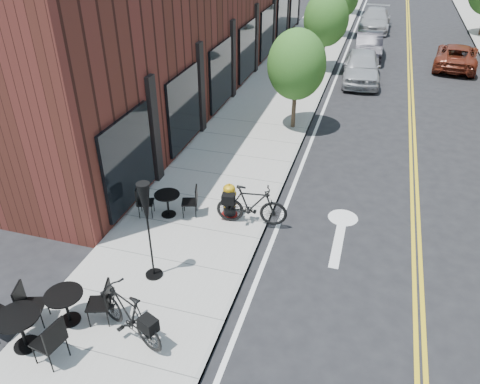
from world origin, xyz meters
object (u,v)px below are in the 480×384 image
(bistro_set_b, at_px, (66,304))
(parked_car_c, at_px, (375,20))
(bistro_set_a, at_px, (20,327))
(parked_car_far, at_px, (457,56))
(fire_hydrant, at_px, (229,201))
(parked_car_b, at_px, (369,46))
(patio_umbrella, at_px, (146,212))
(bistro_set_c, at_px, (168,201))
(parked_car_a, at_px, (362,67))
(bicycle_left, at_px, (128,313))
(bicycle_right, at_px, (252,205))

(bistro_set_b, height_order, parked_car_c, parked_car_c)
(bistro_set_a, height_order, parked_car_far, parked_car_far)
(fire_hydrant, distance_m, parked_car_b, 18.32)
(patio_umbrella, bearing_deg, bistro_set_c, 106.32)
(patio_umbrella, bearing_deg, parked_car_a, 77.73)
(patio_umbrella, relative_size, parked_car_c, 0.51)
(bicycle_left, distance_m, bistro_set_a, 2.07)
(bicycle_left, distance_m, parked_car_b, 23.05)
(bistro_set_c, xyz_separation_m, parked_car_c, (4.38, 25.98, 0.15))
(bistro_set_c, height_order, parked_car_far, parked_car_far)
(bicycle_right, xyz_separation_m, parked_car_far, (6.75, 17.66, -0.07))
(bistro_set_a, xyz_separation_m, parked_car_c, (5.20, 31.09, 0.06))
(patio_umbrella, height_order, parked_car_a, patio_umbrella)
(bistro_set_a, relative_size, parked_car_b, 0.48)
(parked_car_a, bearing_deg, patio_umbrella, -105.95)
(bistro_set_b, bearing_deg, bistro_set_c, 66.50)
(bistro_set_b, relative_size, bistro_set_c, 1.10)
(bicycle_right, height_order, parked_car_b, parked_car_b)
(bicycle_right, xyz_separation_m, parked_car_b, (2.01, 18.29, -0.00))
(bicycle_left, height_order, parked_car_a, parked_car_a)
(parked_car_b, bearing_deg, bicycle_right, -99.14)
(fire_hydrant, height_order, bistro_set_a, bistro_set_a)
(bistro_set_c, xyz_separation_m, parked_car_far, (9.12, 17.94, 0.07))
(bicycle_left, bearing_deg, parked_car_b, -164.93)
(bistro_set_b, xyz_separation_m, parked_car_far, (9.49, 22.22, 0.02))
(parked_car_b, bearing_deg, patio_umbrella, -102.76)
(bicycle_right, bearing_deg, patio_umbrella, 141.02)
(parked_car_b, bearing_deg, bistro_set_c, -106.16)
(bistro_set_b, height_order, bistro_set_c, bistro_set_b)
(bistro_set_a, bearing_deg, parked_car_c, 90.89)
(bistro_set_b, xyz_separation_m, bistro_set_c, (0.37, 4.28, -0.04))
(patio_umbrella, bearing_deg, fire_hydrant, 71.76)
(bicycle_right, height_order, bistro_set_c, bicycle_right)
(patio_umbrella, xyz_separation_m, parked_car_c, (3.66, 28.44, -1.22))
(bistro_set_c, height_order, parked_car_a, parked_car_a)
(bicycle_left, xyz_separation_m, bistro_set_a, (-1.87, -0.87, -0.04))
(fire_hydrant, distance_m, bistro_set_c, 1.74)
(bicycle_left, bearing_deg, patio_umbrella, -145.91)
(parked_car_b, bearing_deg, parked_car_a, -93.90)
(bicycle_right, distance_m, parked_car_c, 25.78)
(fire_hydrant, distance_m, parked_car_far, 19.00)
(bistro_set_c, bearing_deg, fire_hydrant, -2.03)
(bistro_set_c, bearing_deg, bicycle_right, -10.49)
(bistro_set_a, bearing_deg, bistro_set_c, 91.29)
(patio_umbrella, distance_m, parked_car_b, 21.38)
(bicycle_left, height_order, bistro_set_b, bicycle_left)
(bistro_set_b, distance_m, patio_umbrella, 2.51)
(parked_car_c, bearing_deg, bicycle_right, -93.95)
(parked_car_a, bearing_deg, bistro_set_c, -110.73)
(bistro_set_b, relative_size, patio_umbrella, 0.73)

